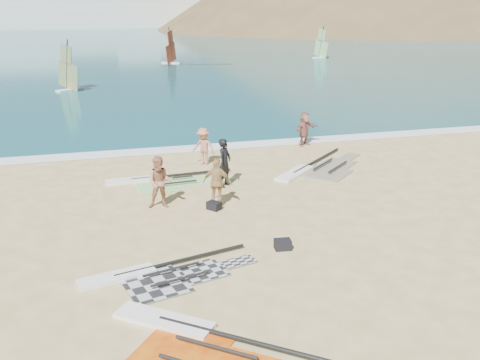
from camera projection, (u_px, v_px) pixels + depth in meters
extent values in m
plane|color=#D7C17E|center=(235.00, 259.00, 15.37)|extent=(300.00, 300.00, 0.00)
cube|color=#0C4958|center=(104.00, 32.00, 136.22)|extent=(300.00, 240.00, 0.06)
cube|color=white|center=(172.00, 150.00, 26.63)|extent=(300.00, 1.20, 0.04)
cube|color=white|center=(26.00, 14.00, 146.44)|extent=(160.00, 8.00, 8.00)
cube|color=white|center=(25.00, 6.00, 145.81)|extent=(18.00, 7.00, 12.00)
cube|color=white|center=(136.00, 10.00, 153.61)|extent=(12.00, 7.00, 10.00)
cube|color=white|center=(221.00, 11.00, 160.00)|extent=(16.00, 7.00, 9.00)
cube|color=white|center=(284.00, 8.00, 164.67)|extent=(10.00, 7.00, 11.00)
cone|color=brown|center=(404.00, 28.00, 155.58)|extent=(143.00, 143.00, 45.00)
cube|color=black|center=(155.00, 284.00, 13.95)|extent=(1.91, 2.04, 0.04)
cube|color=black|center=(202.00, 272.00, 14.59)|extent=(1.43, 1.37, 0.04)
cube|color=black|center=(238.00, 263.00, 15.10)|extent=(1.12, 0.75, 0.04)
cylinder|color=black|center=(182.00, 260.00, 15.08)|extent=(3.84, 1.05, 0.09)
cylinder|color=black|center=(172.00, 269.00, 14.43)|extent=(1.60, 0.46, 0.07)
cylinder|color=black|center=(180.00, 279.00, 13.94)|extent=(1.60, 0.46, 0.07)
cube|color=white|center=(117.00, 277.00, 14.22)|extent=(2.13, 1.04, 0.12)
cube|color=#58C627|center=(158.00, 185.00, 21.49)|extent=(1.80, 1.97, 0.04)
cube|color=#58C627|center=(193.00, 181.00, 21.96)|extent=(1.38, 1.30, 0.04)
cube|color=#58C627|center=(221.00, 178.00, 22.34)|extent=(1.15, 0.64, 0.04)
cylinder|color=black|center=(182.00, 174.00, 22.59)|extent=(4.27, 0.41, 0.10)
cylinder|color=black|center=(172.00, 178.00, 21.94)|extent=(1.77, 0.20, 0.07)
cylinder|color=black|center=(175.00, 183.00, 21.36)|extent=(1.77, 0.20, 0.07)
cube|color=white|center=(133.00, 180.00, 21.96)|extent=(2.27, 0.76, 0.12)
cube|color=#FF5A2B|center=(323.00, 172.00, 23.11)|extent=(2.73, 2.75, 0.04)
cube|color=#FF5A2B|center=(338.00, 163.00, 24.41)|extent=(1.95, 1.94, 0.04)
cube|color=#FF5A2B|center=(349.00, 157.00, 25.47)|extent=(1.32, 1.27, 0.04)
cylinder|color=black|center=(317.00, 160.00, 24.62)|extent=(3.57, 3.22, 0.11)
cylinder|color=black|center=(323.00, 164.00, 23.82)|extent=(1.50, 1.36, 0.08)
cylinder|color=black|center=(338.00, 167.00, 23.45)|extent=(1.50, 1.36, 0.08)
cube|color=white|center=(295.00, 174.00, 22.84)|extent=(2.27, 2.13, 0.12)
cube|color=#BE2204|center=(179.00, 354.00, 11.17)|extent=(2.63, 2.66, 0.04)
cylinder|color=black|center=(252.00, 342.00, 11.44)|extent=(3.64, 2.93, 0.11)
cylinder|color=black|center=(216.00, 347.00, 11.17)|extent=(1.52, 1.24, 0.08)
cube|color=white|center=(164.00, 321.00, 12.27)|extent=(2.26, 1.99, 0.12)
cube|color=black|center=(283.00, 244.00, 15.92)|extent=(0.52, 0.40, 0.31)
cube|color=black|center=(214.00, 206.00, 18.99)|extent=(0.56, 0.58, 0.29)
imported|color=black|center=(225.00, 163.00, 21.16)|extent=(0.81, 0.84, 1.95)
imported|color=#B27459|center=(160.00, 182.00, 18.94)|extent=(1.04, 0.87, 1.90)
imported|color=#B56F57|center=(203.00, 147.00, 24.00)|extent=(1.25, 1.21, 1.71)
imported|color=tan|center=(217.00, 183.00, 19.07)|extent=(1.14, 0.88, 1.80)
imported|color=#A05F55|center=(305.00, 129.00, 27.30)|extent=(1.67, 1.24, 1.75)
cube|color=white|center=(70.00, 90.00, 44.60)|extent=(2.25, 1.96, 0.14)
cube|color=orange|center=(68.00, 76.00, 44.25)|extent=(1.79, 2.28, 2.53)
cube|color=orange|center=(66.00, 55.00, 43.70)|extent=(1.03, 1.30, 1.76)
cylinder|color=black|center=(67.00, 64.00, 43.94)|extent=(0.57, 0.69, 4.01)
cube|color=white|center=(171.00, 63.00, 64.50)|extent=(2.37, 1.84, 0.14)
cube|color=#B7090E|center=(171.00, 53.00, 64.14)|extent=(1.59, 2.48, 2.58)
cube|color=#B7090E|center=(170.00, 38.00, 63.58)|extent=(0.92, 1.41, 1.79)
cylinder|color=black|center=(171.00, 45.00, 63.83)|extent=(0.52, 0.74, 4.09)
cube|color=white|center=(321.00, 57.00, 70.86)|extent=(2.39, 1.31, 0.13)
cube|color=#63BD25|center=(321.00, 49.00, 70.51)|extent=(0.88, 2.71, 2.50)
cube|color=#63BD25|center=(322.00, 35.00, 69.97)|extent=(0.52, 1.53, 1.74)
cylinder|color=black|center=(321.00, 41.00, 70.21)|extent=(0.32, 0.78, 3.97)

